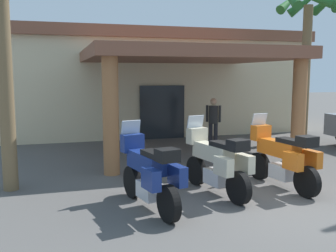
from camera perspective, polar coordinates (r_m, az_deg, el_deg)
ground_plane at (r=8.04m, az=16.17°, el=-11.03°), size 80.00×80.00×0.00m
motel_building at (r=17.89m, az=-3.29°, el=6.66°), size 13.68×11.74×4.37m
motorcycle_blue at (r=7.27m, az=-2.77°, el=-6.97°), size 0.91×2.19×1.61m
motorcycle_cream at (r=8.23m, az=7.21°, el=-5.29°), size 0.89×2.20×1.61m
motorcycle_orange at (r=8.97m, az=16.60°, el=-4.47°), size 0.80×2.21×1.61m
pedestrian at (r=13.40m, az=6.71°, el=1.02°), size 0.45×0.34×1.72m
palm_tree_near_portico at (r=15.59m, az=19.94°, el=13.91°), size 2.33×2.41×5.93m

